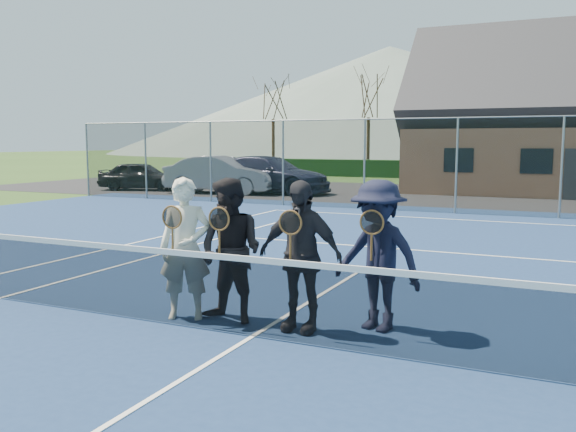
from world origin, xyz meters
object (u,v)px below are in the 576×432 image
tennis_net (252,293)px  player_b (231,251)px  car_a (141,176)px  car_b (222,175)px  player_a (185,248)px  player_d (378,256)px  player_c (300,256)px  car_c (269,175)px

tennis_net → player_b: bearing=140.8°
car_a → car_b: size_ratio=0.79×
player_a → car_a: bearing=129.8°
car_b → player_d: 20.00m
car_a → player_a: bearing=-156.6°
car_a → tennis_net: bearing=-154.9°
tennis_net → player_a: size_ratio=6.49×
player_a → player_c: (1.51, 0.16, -0.00)m
car_a → car_b: (4.37, 0.00, 0.15)m
player_d → player_c: bearing=-154.0°
car_b → player_b: player_b is taller
car_b → player_b: size_ratio=2.77×
car_c → player_b: (8.27, -17.55, 0.10)m
player_c → player_b: bearing=-176.8°
car_c → player_c: size_ratio=3.13×
car_a → car_b: car_b is taller
car_b → player_a: 19.20m
car_a → tennis_net: (15.01, -17.00, -0.13)m
tennis_net → player_a: bearing=163.9°
car_a → player_a: size_ratio=2.18×
tennis_net → car_c: bearing=116.1°
car_a → player_b: 22.01m
car_b → player_d: player_d is taller
tennis_net → player_c: player_c is taller
player_a → player_d: same height
car_a → player_d: size_ratio=2.18×
car_a → player_d: 22.87m
player_d → player_a: bearing=-166.5°
car_a → player_d: player_d is taller
car_b → player_c: player_c is taller
player_a → player_b: size_ratio=1.00×
player_a → player_c: size_ratio=1.00×
car_c → player_a: 19.25m
player_d → car_b: bearing=126.4°
player_a → player_b: (0.60, 0.10, -0.00)m
car_a → player_b: bearing=-155.2°
car_c → player_b: size_ratio=3.13×
tennis_net → player_a: player_a is taller
car_b → player_a: (9.51, -16.67, 0.10)m
player_d → tennis_net: bearing=-143.9°
tennis_net → player_c: (0.38, 0.48, 0.38)m
car_a → player_a: player_a is taller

